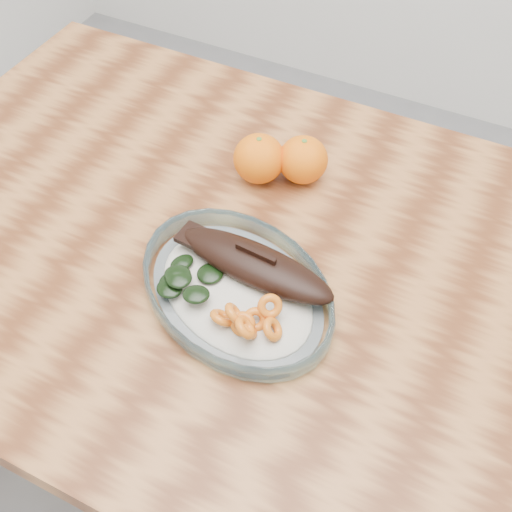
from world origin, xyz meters
name	(u,v)px	position (x,y,z in m)	size (l,w,h in m)	color
ground	(247,457)	(0.00, 0.00, 0.00)	(3.00, 3.00, 0.00)	slate
dining_table	(242,290)	(0.00, 0.00, 0.65)	(1.20, 0.80, 0.75)	#5D2E16
plated_meal	(237,287)	(0.03, -0.08, 0.77)	(0.72, 0.72, 0.08)	white
orange_left	(303,160)	(0.02, 0.18, 0.79)	(0.08, 0.08, 0.08)	#FF4C05
orange_right	(259,159)	(-0.04, 0.15, 0.79)	(0.08, 0.08, 0.08)	#FF4C05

